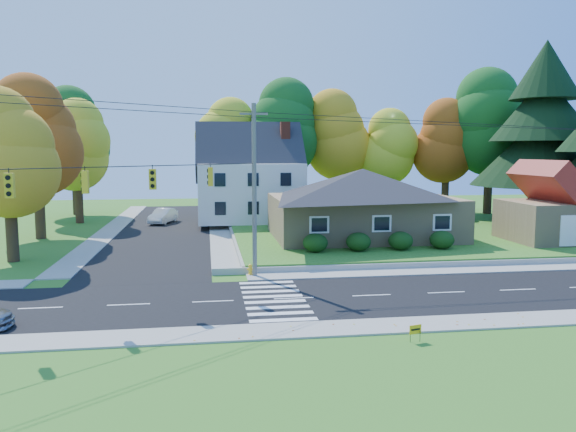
% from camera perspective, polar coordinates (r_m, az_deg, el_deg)
% --- Properties ---
extents(ground, '(120.00, 120.00, 0.00)m').
position_cam_1_polar(ground, '(28.23, 0.61, -8.40)').
color(ground, '#3D7923').
extents(road_main, '(90.00, 8.00, 0.02)m').
position_cam_1_polar(road_main, '(28.22, 0.61, -8.38)').
color(road_main, black).
rests_on(road_main, ground).
extents(road_cross, '(8.00, 44.00, 0.02)m').
position_cam_1_polar(road_cross, '(53.56, -12.27, -1.33)').
color(road_cross, black).
rests_on(road_cross, ground).
extents(sidewalk_north, '(90.00, 2.00, 0.08)m').
position_cam_1_polar(sidewalk_north, '(33.02, -0.74, -6.09)').
color(sidewalk_north, '#9C9A90').
rests_on(sidewalk_north, ground).
extents(sidewalk_south, '(90.00, 2.00, 0.08)m').
position_cam_1_polar(sidewalk_south, '(23.49, 2.53, -11.44)').
color(sidewalk_south, '#9C9A90').
rests_on(sidewalk_south, ground).
extents(lawn, '(30.00, 30.00, 0.50)m').
position_cam_1_polar(lawn, '(51.42, 11.36, -1.37)').
color(lawn, '#3D7923').
rests_on(lawn, ground).
extents(ranch_house, '(14.60, 10.60, 5.40)m').
position_cam_1_polar(ranch_house, '(44.82, 7.57, 1.41)').
color(ranch_house, tan).
rests_on(ranch_house, lawn).
extents(colonial_house, '(10.40, 8.40, 9.60)m').
position_cam_1_polar(colonial_house, '(55.16, -3.86, 3.81)').
color(colonial_house, silver).
rests_on(colonial_house, lawn).
extents(garage, '(7.30, 6.30, 4.60)m').
position_cam_1_polar(garage, '(47.14, 25.55, 0.56)').
color(garage, tan).
rests_on(garage, lawn).
extents(hedge_row, '(10.70, 1.70, 1.27)m').
position_cam_1_polar(hedge_row, '(39.05, 9.30, -2.54)').
color(hedge_row, '#163A10').
rests_on(hedge_row, lawn).
extents(traffic_infrastructure, '(38.10, 10.66, 10.00)m').
position_cam_1_polar(traffic_infrastructure, '(28.65, -0.10, 2.29)').
color(traffic_infrastructure, '#666059').
rests_on(traffic_infrastructure, ground).
extents(tree_lot_0, '(6.72, 6.72, 12.51)m').
position_cam_1_polar(tree_lot_0, '(60.97, -6.26, 7.56)').
color(tree_lot_0, '#3F2A19').
rests_on(tree_lot_0, lawn).
extents(tree_lot_1, '(7.84, 7.84, 14.60)m').
position_cam_1_polar(tree_lot_1, '(60.53, -0.49, 8.84)').
color(tree_lot_1, '#3F2A19').
rests_on(tree_lot_1, lawn).
extents(tree_lot_2, '(7.28, 7.28, 13.56)m').
position_cam_1_polar(tree_lot_2, '(62.58, 4.89, 8.15)').
color(tree_lot_2, '#3F2A19').
rests_on(tree_lot_2, lawn).
extents(tree_lot_3, '(6.16, 6.16, 11.47)m').
position_cam_1_polar(tree_lot_3, '(63.24, 10.42, 6.87)').
color(tree_lot_3, '#3F2A19').
rests_on(tree_lot_3, lawn).
extents(tree_lot_4, '(6.72, 6.72, 12.51)m').
position_cam_1_polar(tree_lot_4, '(64.50, 15.82, 7.30)').
color(tree_lot_4, '#3F2A19').
rests_on(tree_lot_4, lawn).
extents(tree_lot_5, '(8.40, 8.40, 15.64)m').
position_cam_1_polar(tree_lot_5, '(64.52, 19.89, 8.90)').
color(tree_lot_5, '#3F2A19').
rests_on(tree_lot_5, lawn).
extents(conifer_east_a, '(12.80, 12.80, 16.96)m').
position_cam_1_polar(conifer_east_a, '(58.07, 24.49, 8.12)').
color(conifer_east_a, '#3F2A19').
rests_on(conifer_east_a, lawn).
extents(tree_west_0, '(6.16, 6.16, 11.47)m').
position_cam_1_polar(tree_west_0, '(40.96, -26.61, 5.72)').
color(tree_west_0, '#3F2A19').
rests_on(tree_west_0, ground).
extents(tree_west_1, '(7.28, 7.28, 13.56)m').
position_cam_1_polar(tree_west_1, '(50.83, -24.23, 7.37)').
color(tree_west_1, '#3F2A19').
rests_on(tree_west_1, ground).
extents(tree_west_2, '(6.72, 6.72, 12.51)m').
position_cam_1_polar(tree_west_2, '(60.29, -20.68, 6.71)').
color(tree_west_2, '#3F2A19').
rests_on(tree_west_2, ground).
extents(tree_west_3, '(7.84, 7.84, 14.60)m').
position_cam_1_polar(tree_west_3, '(68.55, -20.94, 7.74)').
color(tree_west_3, '#3F2A19').
rests_on(tree_west_3, ground).
extents(white_car, '(2.85, 4.76, 1.48)m').
position_cam_1_polar(white_car, '(57.94, -12.57, 0.01)').
color(white_car, silver).
rests_on(white_car, road_cross).
extents(fire_hydrant, '(0.39, 0.31, 0.70)m').
position_cam_1_polar(fire_hydrant, '(33.24, -3.86, -5.50)').
color(fire_hydrant, yellow).
rests_on(fire_hydrant, ground).
extents(yard_sign, '(0.52, 0.17, 0.67)m').
position_cam_1_polar(yard_sign, '(22.58, 12.81, -11.21)').
color(yard_sign, black).
rests_on(yard_sign, ground).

